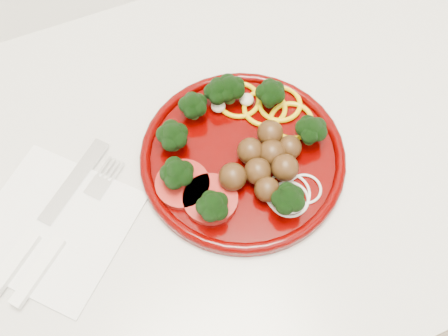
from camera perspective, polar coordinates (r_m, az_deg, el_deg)
name	(u,v)px	position (r m, az deg, el deg)	size (l,w,h in m)	color
counter	(311,231)	(1.17, 8.84, -6.31)	(2.40, 0.60, 0.90)	silver
plate	(242,152)	(0.70, 1.85, 1.64)	(0.26, 0.26, 0.05)	#3E0000
napkin	(54,226)	(0.71, -16.92, -5.68)	(0.17, 0.17, 0.00)	white
knife	(31,239)	(0.70, -18.99, -6.83)	(0.20, 0.16, 0.01)	silver
fork	(51,253)	(0.69, -17.17, -8.27)	(0.17, 0.15, 0.01)	white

